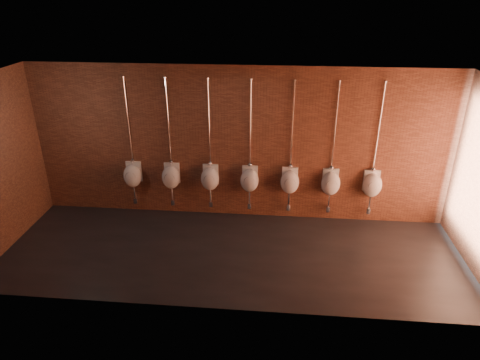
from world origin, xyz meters
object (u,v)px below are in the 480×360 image
object	(u,v)px
urinal_0	(133,175)
urinal_1	(171,176)
urinal_3	(250,179)
urinal_4	(290,181)
urinal_2	(210,178)
urinal_5	(331,183)
urinal_6	(372,184)

from	to	relation	value
urinal_0	urinal_1	world-z (taller)	same
urinal_3	urinal_4	distance (m)	0.83
urinal_0	urinal_1	xyz separation A→B (m)	(0.83, 0.00, 0.00)
urinal_3	urinal_4	bearing A→B (deg)	0.00
urinal_2	urinal_5	xyz separation A→B (m)	(2.48, 0.00, 0.00)
urinal_4	urinal_6	bearing A→B (deg)	0.00
urinal_0	urinal_6	world-z (taller)	same
urinal_3	urinal_1	bearing A→B (deg)	180.00
urinal_5	urinal_2	bearing A→B (deg)	180.00
urinal_0	urinal_4	world-z (taller)	same
urinal_1	urinal_2	bearing A→B (deg)	0.00
urinal_3	urinal_2	bearing A→B (deg)	180.00
urinal_0	urinal_3	xyz separation A→B (m)	(2.48, 0.00, 0.00)
urinal_3	urinal_0	bearing A→B (deg)	180.00
urinal_1	urinal_4	world-z (taller)	same
urinal_2	urinal_5	distance (m)	2.48
urinal_5	urinal_6	size ratio (longest dim) A/B	1.00
urinal_2	urinal_6	size ratio (longest dim) A/B	1.00
urinal_5	urinal_6	distance (m)	0.83
urinal_1	urinal_3	xyz separation A→B (m)	(1.65, 0.00, 0.00)
urinal_4	urinal_5	xyz separation A→B (m)	(0.83, 0.00, 0.00)
urinal_3	urinal_5	size ratio (longest dim) A/B	1.00
urinal_0	urinal_2	size ratio (longest dim) A/B	1.00
urinal_0	urinal_2	bearing A→B (deg)	0.00
urinal_4	urinal_5	size ratio (longest dim) A/B	1.00
urinal_0	urinal_2	world-z (taller)	same
urinal_5	urinal_4	bearing A→B (deg)	180.00
urinal_4	urinal_5	distance (m)	0.83
urinal_1	urinal_5	xyz separation A→B (m)	(3.31, 0.00, 0.00)
urinal_2	urinal_5	size ratio (longest dim) A/B	1.00
urinal_1	urinal_0	bearing A→B (deg)	180.00
urinal_4	urinal_5	bearing A→B (deg)	0.00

